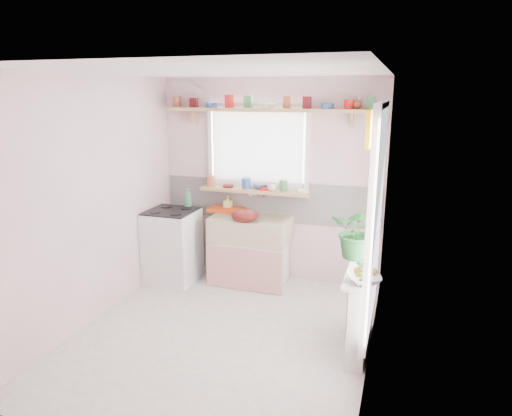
% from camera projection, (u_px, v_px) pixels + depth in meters
% --- Properties ---
extents(room, '(3.20, 3.20, 3.20)m').
position_uv_depth(room, '(310.00, 186.00, 4.76)').
color(room, white).
rests_on(room, ground).
extents(sink_unit, '(0.95, 0.65, 1.11)m').
position_uv_depth(sink_unit, '(251.00, 250.00, 5.64)').
color(sink_unit, white).
rests_on(sink_unit, ground).
extents(cooker, '(0.58, 0.58, 0.93)m').
position_uv_depth(cooker, '(173.00, 246.00, 5.70)').
color(cooker, white).
rests_on(cooker, ground).
extents(radiator_ledge, '(0.22, 0.95, 0.78)m').
position_uv_depth(radiator_ledge, '(361.00, 307.00, 4.20)').
color(radiator_ledge, white).
rests_on(radiator_ledge, ground).
extents(windowsill, '(1.40, 0.22, 0.04)m').
position_uv_depth(windowsill, '(255.00, 191.00, 5.64)').
color(windowsill, tan).
rests_on(windowsill, room).
extents(pine_shelf, '(2.52, 0.24, 0.04)m').
position_uv_depth(pine_shelf, '(267.00, 110.00, 5.34)').
color(pine_shelf, tan).
rests_on(pine_shelf, room).
extents(shelf_crockery, '(2.47, 0.11, 0.12)m').
position_uv_depth(shelf_crockery, '(267.00, 103.00, 5.32)').
color(shelf_crockery, '#A55133').
rests_on(shelf_crockery, pine_shelf).
extents(sill_crockery, '(1.35, 0.11, 0.12)m').
position_uv_depth(sill_crockery, '(252.00, 185.00, 5.63)').
color(sill_crockery, '#A55133').
rests_on(sill_crockery, windowsill).
extents(dish_tray, '(0.46, 0.35, 0.05)m').
position_uv_depth(dish_tray, '(228.00, 209.00, 5.83)').
color(dish_tray, '#E84514').
rests_on(dish_tray, sink_unit).
extents(colander, '(0.42, 0.42, 0.14)m').
position_uv_depth(colander, '(245.00, 215.00, 5.34)').
color(colander, '#51100D').
rests_on(colander, sink_unit).
extents(jade_plant, '(0.52, 0.46, 0.53)m').
position_uv_depth(jade_plant, '(358.00, 231.00, 4.33)').
color(jade_plant, '#29682F').
rests_on(jade_plant, radiator_ledge).
extents(fruit_bowl, '(0.37, 0.37, 0.07)m').
position_uv_depth(fruit_bowl, '(364.00, 279.00, 3.81)').
color(fruit_bowl, silver).
rests_on(fruit_bowl, radiator_ledge).
extents(herb_pot, '(0.13, 0.09, 0.24)m').
position_uv_depth(herb_pot, '(363.00, 274.00, 3.70)').
color(herb_pot, '#28642A').
rests_on(herb_pot, radiator_ledge).
extents(soap_bottle_sink, '(0.10, 0.10, 0.20)m').
position_uv_depth(soap_bottle_sink, '(228.00, 203.00, 5.82)').
color(soap_bottle_sink, '#E6E166').
rests_on(soap_bottle_sink, sink_unit).
extents(sill_cup, '(0.13, 0.13, 0.09)m').
position_uv_depth(sill_cup, '(272.00, 187.00, 5.53)').
color(sill_cup, silver).
rests_on(sill_cup, windowsill).
extents(sill_bowl, '(0.24, 0.24, 0.06)m').
position_uv_depth(sill_bowl, '(261.00, 186.00, 5.66)').
color(sill_bowl, '#335CA7').
rests_on(sill_bowl, windowsill).
extents(shelf_vase, '(0.16, 0.16, 0.14)m').
position_uv_depth(shelf_vase, '(356.00, 103.00, 5.07)').
color(shelf_vase, '#AA6034').
rests_on(shelf_vase, pine_shelf).
extents(cooker_bottle, '(0.10, 0.10, 0.24)m').
position_uv_depth(cooker_bottle, '(188.00, 198.00, 5.72)').
color(cooker_bottle, '#3F7E4F').
rests_on(cooker_bottle, cooker).
extents(fruit, '(0.20, 0.14, 0.10)m').
position_uv_depth(fruit, '(365.00, 272.00, 3.80)').
color(fruit, orange).
rests_on(fruit, fruit_bowl).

